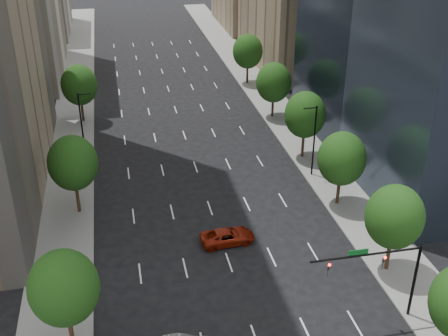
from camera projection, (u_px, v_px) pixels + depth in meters
sidewalk_left at (68, 178)px, 67.14m from camera, size 6.00×200.00×0.15m
sidewalk_right at (313, 155)px, 72.70m from camera, size 6.00×200.00×0.15m
tree_right_1 at (395, 217)px, 48.95m from camera, size 5.20×5.20×8.75m
tree_right_2 at (342, 159)px, 59.45m from camera, size 5.20×5.20×8.61m
tree_right_3 at (305, 115)px, 69.75m from camera, size 5.20×5.20×8.89m
tree_right_4 at (274, 83)px, 82.12m from camera, size 5.20×5.20×8.46m
tree_right_5 at (248, 51)px, 95.89m from camera, size 5.20×5.20×8.75m
tree_left_0 at (64, 288)px, 40.46m from camera, size 5.20×5.20×8.75m
tree_left_1 at (73, 163)px, 57.75m from camera, size 5.20×5.20×8.97m
tree_left_2 at (79, 85)px, 80.48m from camera, size 5.20×5.20×8.68m
streetlight_rn at (314, 139)px, 65.78m from camera, size 1.70×0.20×9.00m
streetlight_ln at (82, 125)px, 69.66m from camera, size 1.70×0.20×9.00m
traffic_signal at (388, 269)px, 43.38m from camera, size 9.12×0.40×7.38m
car_red_far at (228, 236)px, 55.06m from camera, size 5.59×2.92×1.50m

